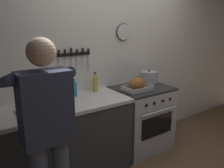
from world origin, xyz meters
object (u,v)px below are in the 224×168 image
Objects in this scene: bottle_vinegar at (45,97)px; bottle_hot_sauce at (34,98)px; cutting_board at (36,111)px; bottle_cooking_oil at (95,84)px; stove at (141,118)px; bottle_dish_soap at (74,89)px; bottle_soy_sauce at (60,94)px; bottle_wine_red at (50,87)px; person_cook at (46,129)px; roasting_pan at (137,85)px; stock_pot at (149,78)px.

bottle_vinegar is 0.13m from bottle_hot_sauce.
cutting_board is 0.90m from bottle_cooking_oil.
bottle_cooking_oil reaches higher than bottle_hot_sauce.
bottle_dish_soap is at bearing 169.52° from stove.
bottle_cooking_oil reaches higher than bottle_vinegar.
bottle_wine_red is at bearing 117.87° from bottle_soy_sauce.
person_cook is 9.13× the size of bottle_soy_sauce.
bottle_dish_soap is (-0.94, 0.17, 0.54)m from stove.
roasting_pan reaches higher than stove.
cutting_board is at bearing -101.58° from bottle_hot_sauce.
person_cook is 7.29× the size of bottle_dish_soap.
stove is 1.10m from bottle_dish_soap.
roasting_pan is at bearing -18.41° from bottle_dish_soap.
stove is 2.71× the size of bottle_wine_red.
stock_pot is 1.34m from bottle_soy_sauce.
stove is 3.96× the size of bottle_vinegar.
bottle_cooking_oil is at bearing 18.54° from cutting_board.
bottle_vinegar is 0.69× the size of bottle_wine_red.
bottle_vinegar is 1.19× the size of bottle_hot_sauce.
roasting_pan is at bearing -31.48° from bottle_cooking_oil.
bottle_dish_soap is (0.61, 0.79, 0.04)m from person_cook.
bottle_soy_sauce is (-0.20, -0.07, -0.02)m from bottle_dish_soap.
bottle_hot_sauce is 1.05× the size of bottle_soy_sauce.
stove is at bearing -58.67° from person_cook.
cutting_board is at bearing -154.54° from bottle_dish_soap.
bottle_vinegar is 1.00× the size of bottle_dish_soap.
bottle_wine_red is (-1.42, 0.14, 0.05)m from stock_pot.
stock_pot reaches higher than bottle_hot_sauce.
person_cook reaches higher than bottle_soy_sauce.
bottle_hot_sauce is at bearing 178.97° from stock_pot.
bottle_soy_sauce is 0.17m from bottle_wine_red.
bottle_hot_sauce is at bearing 145.77° from bottle_vinegar.
stove is at bearing 3.23° from cutting_board.
stock_pot is at bearing 25.63° from roasting_pan.
bottle_wine_red is at bearing 174.22° from stock_pot.
bottle_vinegar is at bearing 173.30° from roasting_pan.
stove is at bearing -5.18° from bottle_soy_sauce.
stock_pot is at bearing -0.37° from bottle_soy_sauce.
bottle_cooking_oil is at bearing 5.05° from bottle_dish_soap.
bottle_cooking_oil is 1.10× the size of bottle_dish_soap.
bottle_wine_red is (-1.04, 0.32, 0.06)m from roasting_pan.
person_cook is 0.54m from cutting_board.
cutting_board is at bearing -176.77° from stove.
bottle_soy_sauce is at bearing 179.63° from stock_pot.
bottle_vinegar reaches higher than stove.
cutting_board is 1.98× the size of bottle_soy_sauce.
bottle_hot_sauce is 0.57× the size of bottle_wine_red.
bottle_soy_sauce is (0.41, 0.72, 0.02)m from person_cook.
cutting_board is at bearing 1.55° from person_cook.
bottle_vinegar is at bearing 42.82° from cutting_board.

